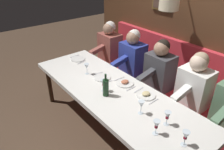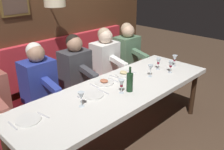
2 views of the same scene
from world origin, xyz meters
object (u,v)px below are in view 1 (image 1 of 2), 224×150
at_px(diner_farthest, 109,44).
at_px(wine_glass_1, 186,136).
at_px(wine_bottle, 106,87).
at_px(diner_near, 195,83).
at_px(wine_glass_0, 156,125).
at_px(diner_middle, 160,67).
at_px(wine_glass_3, 141,105).
at_px(wine_glass_5, 167,116).
at_px(wine_glass_4, 103,83).
at_px(dining_table, 112,94).
at_px(wine_glass_2, 87,67).
at_px(diner_far, 133,54).

height_order(diner_farthest, wine_glass_1, diner_farthest).
bearing_deg(wine_glass_1, wine_bottle, 93.91).
relative_size(diner_near, wine_glass_0, 4.82).
relative_size(diner_middle, wine_glass_3, 4.82).
distance_m(wine_glass_1, wine_glass_3, 0.57).
bearing_deg(wine_glass_1, wine_glass_5, 71.62).
xyz_separation_m(diner_near, wine_glass_4, (-0.98, 0.69, 0.04)).
bearing_deg(diner_near, wine_glass_1, -152.00).
bearing_deg(diner_farthest, diner_near, -90.00).
bearing_deg(wine_bottle, wine_glass_5, -78.39).
relative_size(diner_farthest, wine_glass_3, 4.82).
distance_m(dining_table, wine_glass_0, 0.91).
xyz_separation_m(wine_glass_1, wine_bottle, (-0.07, 1.09, 0.00)).
bearing_deg(wine_glass_4, diner_farthest, 48.90).
bearing_deg(wine_glass_0, wine_glass_4, 86.40).
height_order(diner_middle, wine_glass_1, diner_middle).
bearing_deg(diner_near, wine_glass_2, 126.49).
relative_size(dining_table, wine_bottle, 9.09).
bearing_deg(dining_table, wine_bottle, -160.44).
distance_m(diner_middle, diner_farthest, 1.22).
bearing_deg(diner_middle, dining_table, 176.98).
bearing_deg(wine_glass_0, wine_glass_1, -69.61).
xyz_separation_m(dining_table, wine_glass_1, (-0.06, -1.14, 0.18)).
bearing_deg(wine_glass_1, diner_middle, 49.27).
height_order(diner_middle, diner_far, same).
bearing_deg(wine_bottle, wine_glass_2, 78.93).
bearing_deg(wine_glass_5, wine_bottle, 101.61).
xyz_separation_m(diner_middle, wine_glass_3, (-0.93, -0.52, 0.04)).
relative_size(wine_glass_1, wine_glass_3, 1.00).
bearing_deg(wine_bottle, diner_near, -30.24).
distance_m(dining_table, wine_glass_3, 0.60).
relative_size(diner_near, diner_middle, 1.00).
bearing_deg(diner_middle, wine_glass_1, -130.73).
bearing_deg(diner_near, diner_middle, 90.00).
distance_m(diner_farthest, wine_glass_4, 1.49).
distance_m(diner_near, diner_middle, 0.59).
xyz_separation_m(wine_glass_0, wine_glass_1, (0.10, -0.26, 0.00)).
xyz_separation_m(diner_far, wine_glass_2, (-0.89, 0.03, 0.04)).
xyz_separation_m(wine_glass_1, wine_glass_4, (-0.04, 1.19, -0.00)).
xyz_separation_m(diner_middle, wine_glass_4, (-0.98, 0.10, 0.04)).
bearing_deg(diner_near, wine_glass_5, -165.34).
distance_m(wine_glass_3, wine_glass_4, 0.62).
xyz_separation_m(diner_near, diner_farthest, (0.00, 1.81, 0.00)).
bearing_deg(diner_middle, diner_near, -90.00).
height_order(wine_glass_0, wine_glass_5, same).
relative_size(dining_table, wine_glass_1, 16.63).
distance_m(wine_glass_0, wine_glass_4, 0.93).
bearing_deg(diner_near, diner_far, 90.00).
height_order(diner_far, wine_glass_1, diner_far).
bearing_deg(wine_glass_4, dining_table, -28.69).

